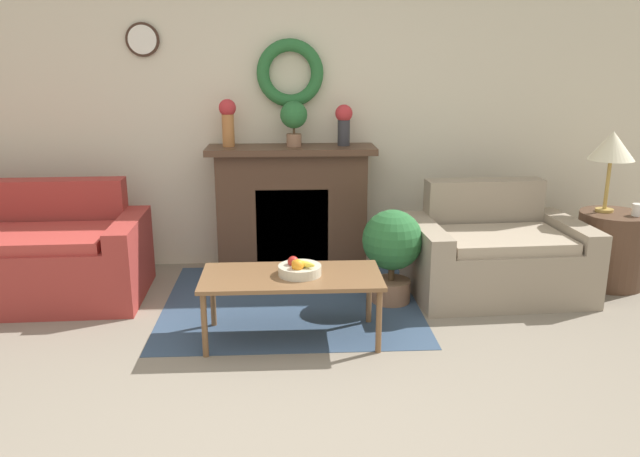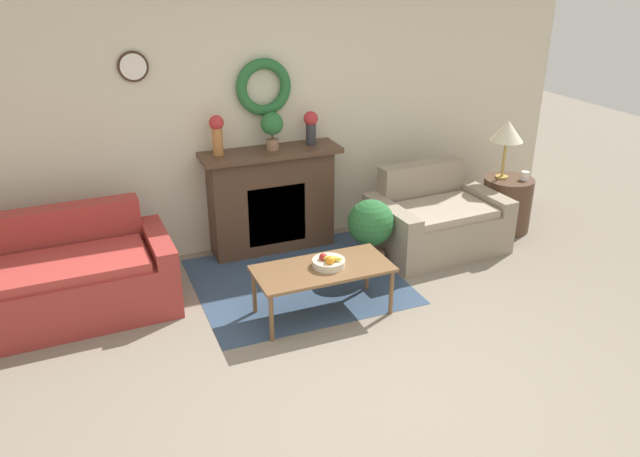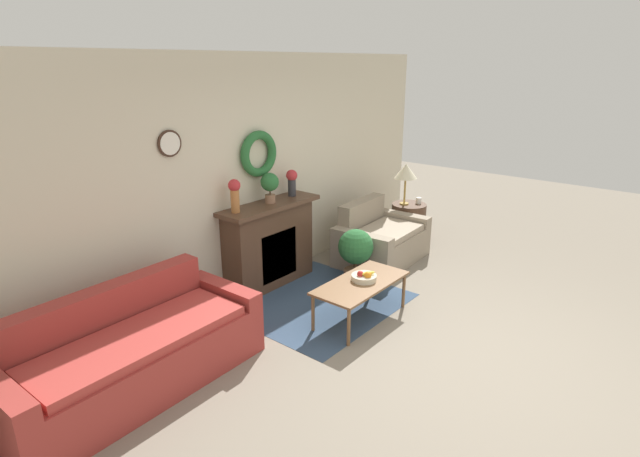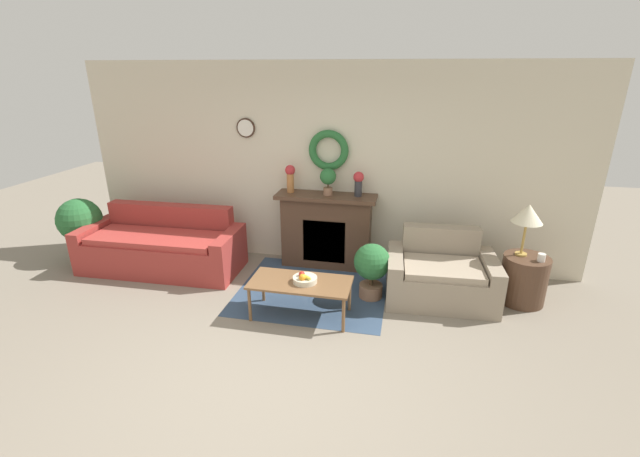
{
  "view_description": "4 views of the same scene",
  "coord_description": "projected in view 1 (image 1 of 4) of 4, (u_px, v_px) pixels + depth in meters",
  "views": [
    {
      "loc": [
        0.02,
        -2.5,
        1.71
      ],
      "look_at": [
        0.23,
        1.36,
        0.65
      ],
      "focal_mm": 35.0,
      "sensor_mm": 36.0,
      "label": 1
    },
    {
      "loc": [
        -1.67,
        -2.98,
        2.72
      ],
      "look_at": [
        0.13,
        1.4,
        0.63
      ],
      "focal_mm": 35.0,
      "sensor_mm": 36.0,
      "label": 2
    },
    {
      "loc": [
        -3.89,
        -1.55,
        2.6
      ],
      "look_at": [
        -0.01,
        1.62,
        0.91
      ],
      "focal_mm": 28.0,
      "sensor_mm": 36.0,
      "label": 3
    },
    {
      "loc": [
        1.11,
        -2.9,
        2.59
      ],
      "look_at": [
        0.18,
        1.47,
        0.92
      ],
      "focal_mm": 24.0,
      "sensor_mm": 36.0,
      "label": 4
    }
  ],
  "objects": [
    {
      "name": "fireplace",
      "position": [
        292.0,
        208.0,
        5.09
      ],
      "size": [
        1.34,
        0.41,
        1.03
      ],
      "color": "#4C3323",
      "rests_on": "ground_plane"
    },
    {
      "name": "coffee_table",
      "position": [
        291.0,
        281.0,
        3.83
      ],
      "size": [
        1.11,
        0.52,
        0.42
      ],
      "color": "brown",
      "rests_on": "ground_plane"
    },
    {
      "name": "potted_plant_floor_by_loveseat",
      "position": [
        392.0,
        247.0,
        4.42
      ],
      "size": [
        0.43,
        0.43,
        0.68
      ],
      "color": "#8E664C",
      "rests_on": "ground_plane"
    },
    {
      "name": "vase_on_mantel_left",
      "position": [
        228.0,
        119.0,
        4.88
      ],
      "size": [
        0.13,
        0.13,
        0.37
      ],
      "color": "#AD6B38",
      "rests_on": "fireplace"
    },
    {
      "name": "fruit_bowl",
      "position": [
        299.0,
        269.0,
        3.81
      ],
      "size": [
        0.27,
        0.27,
        0.12
      ],
      "color": "beige",
      "rests_on": "coffee_table"
    },
    {
      "name": "vase_on_mantel_right",
      "position": [
        344.0,
        122.0,
        4.94
      ],
      "size": [
        0.14,
        0.14,
        0.32
      ],
      "color": "#2D2D33",
      "rests_on": "fireplace"
    },
    {
      "name": "wall_back",
      "position": [
        283.0,
        103.0,
        5.07
      ],
      "size": [
        6.8,
        0.16,
        2.7
      ],
      "color": "beige",
      "rests_on": "ground_plane"
    },
    {
      "name": "ground_plane",
      "position": [
        287.0,
        443.0,
        2.86
      ],
      "size": [
        16.0,
        16.0,
        0.0
      ],
      "primitive_type": "plane",
      "color": "gray"
    },
    {
      "name": "floor_rug",
      "position": [
        291.0,
        302.0,
        4.5
      ],
      "size": [
        1.81,
        1.62,
        0.01
      ],
      "color": "#334760",
      "rests_on": "ground_plane"
    },
    {
      "name": "potted_plant_on_mantel",
      "position": [
        294.0,
        118.0,
        4.89
      ],
      "size": [
        0.21,
        0.21,
        0.35
      ],
      "color": "#8E664C",
      "rests_on": "fireplace"
    },
    {
      "name": "loveseat_right",
      "position": [
        495.0,
        255.0,
        4.65
      ],
      "size": [
        1.3,
        0.92,
        0.8
      ],
      "rotation": [
        0.0,
        0.0,
        0.05
      ],
      "color": "gray",
      "rests_on": "ground_plane"
    },
    {
      "name": "side_table_by_loveseat",
      "position": [
        611.0,
        249.0,
        4.8
      ],
      "size": [
        0.51,
        0.51,
        0.57
      ],
      "color": "#4C3323",
      "rests_on": "ground_plane"
    },
    {
      "name": "table_lamp",
      "position": [
        612.0,
        147.0,
        4.64
      ],
      "size": [
        0.34,
        0.34,
        0.61
      ],
      "color": "#B28E42",
      "rests_on": "side_table_by_loveseat"
    },
    {
      "name": "mug",
      "position": [
        638.0,
        210.0,
        4.63
      ],
      "size": [
        0.08,
        0.08,
        0.09
      ],
      "color": "silver",
      "rests_on": "side_table_by_loveseat"
    }
  ]
}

